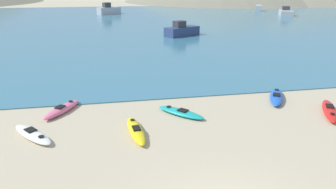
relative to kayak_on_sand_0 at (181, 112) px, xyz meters
name	(u,v)px	position (x,y,z in m)	size (l,w,h in m)	color
bay_water	(124,23)	(-0.35, 37.34, -0.10)	(160.00, 70.00, 0.06)	teal
kayak_on_sand_0	(181,112)	(0.00, 0.00, 0.00)	(2.30, 2.45, 0.31)	teal
kayak_on_sand_1	(136,130)	(-2.40, -1.70, 0.03)	(0.83, 2.93, 0.37)	yellow
kayak_on_sand_2	(330,111)	(7.37, -1.27, 0.04)	(2.08, 3.04, 0.38)	red
kayak_on_sand_3	(33,134)	(-6.74, -1.23, 0.02)	(2.23, 2.61, 0.34)	white
kayak_on_sand_4	(62,109)	(-5.83, 1.45, 0.04)	(1.93, 2.67, 0.38)	#E5668C
kayak_on_sand_5	(276,97)	(5.76, 1.13, 0.04)	(2.05, 2.94, 0.38)	blue
moored_boat_0	(109,10)	(-2.39, 52.15, 0.70)	(4.74, 3.77, 2.22)	#B2B2B7
moored_boat_1	(286,12)	(30.24, 43.12, 0.51)	(4.24, 5.95, 1.68)	#B2B2B7
moored_boat_2	(182,30)	(5.60, 23.68, 0.55)	(4.58, 3.59, 1.78)	navy
moored_boat_3	(258,8)	(29.43, 52.97, 0.54)	(2.56, 3.54, 1.23)	#B2B2B7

